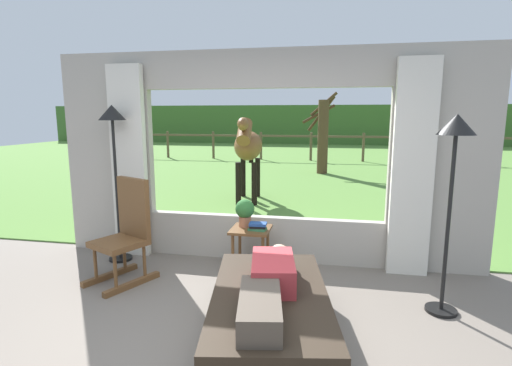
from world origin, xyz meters
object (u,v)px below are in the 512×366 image
rocking_chair (127,231)px  pasture_tree (323,134)px  reclining_person (269,282)px  side_table (251,236)px  floor_lamp_right (454,154)px  potted_plant (245,211)px  recliner_sofa (270,316)px  book_stack (258,226)px  horse (248,147)px  floor_lamp_left (113,136)px

rocking_chair → pasture_tree: size_ratio=0.45×
reclining_person → side_table: (-0.44, 1.41, -0.10)m
floor_lamp_right → pasture_tree: bearing=98.8°
rocking_chair → pasture_tree: pasture_tree is taller
side_table → potted_plant: (-0.08, 0.06, 0.28)m
reclining_person → rocking_chair: (-1.72, 0.95, 0.02)m
recliner_sofa → floor_lamp_right: (1.48, 0.77, 1.24)m
potted_plant → book_stack: bearing=-34.9°
reclining_person → rocking_chair: size_ratio=1.28×
recliner_sofa → book_stack: (-0.34, 1.30, 0.35)m
floor_lamp_right → horse: (-2.72, 4.19, -0.30)m
rocking_chair → reclining_person: bearing=-3.4°
recliner_sofa → pasture_tree: pasture_tree is taller
rocking_chair → floor_lamp_left: 1.20m
book_stack → horse: horse is taller
floor_lamp_left → floor_lamp_right: 3.66m
potted_plant → pasture_tree: size_ratio=0.13×
reclining_person → floor_lamp_left: bearing=135.3°
floor_lamp_left → floor_lamp_right: floor_lamp_left is taller
rocking_chair → floor_lamp_right: floor_lamp_right is taller
floor_lamp_left → pasture_tree: (2.27, 7.91, -0.33)m
recliner_sofa → floor_lamp_right: 2.08m
horse → pasture_tree: size_ratio=0.73×
rocking_chair → side_table: rocking_chair is taller
recliner_sofa → horse: bearing=94.3°
rocking_chair → floor_lamp_left: size_ratio=0.59×
horse → floor_lamp_left: bearing=69.9°
reclining_person → horse: size_ratio=0.79×
floor_lamp_left → potted_plant: bearing=-0.3°
recliner_sofa → rocking_chair: 1.97m
potted_plant → floor_lamp_left: 1.81m
floor_lamp_right → pasture_tree: pasture_tree is taller
side_table → potted_plant: 0.29m
potted_plant → floor_lamp_right: (2.00, -0.65, 0.75)m
horse → pasture_tree: (1.39, 4.37, 0.06)m
recliner_sofa → rocking_chair: (-1.72, 0.90, 0.33)m
potted_plant → floor_lamp_right: bearing=-18.0°
floor_lamp_right → pasture_tree: (-1.33, 8.57, -0.24)m
reclining_person → side_table: reclining_person is taller
book_stack → floor_lamp_left: bearing=175.9°
book_stack → horse: 3.82m
side_table → horse: horse is taller
floor_lamp_right → horse: size_ratio=0.99×
potted_plant → book_stack: (0.17, -0.12, -0.14)m
potted_plant → pasture_tree: 7.96m
recliner_sofa → pasture_tree: (0.15, 9.34, 1.00)m
book_stack → floor_lamp_right: 2.10m
recliner_sofa → reclining_person: bearing=-99.8°
side_table → rocking_chair: bearing=-160.3°
recliner_sofa → rocking_chair: rocking_chair is taller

